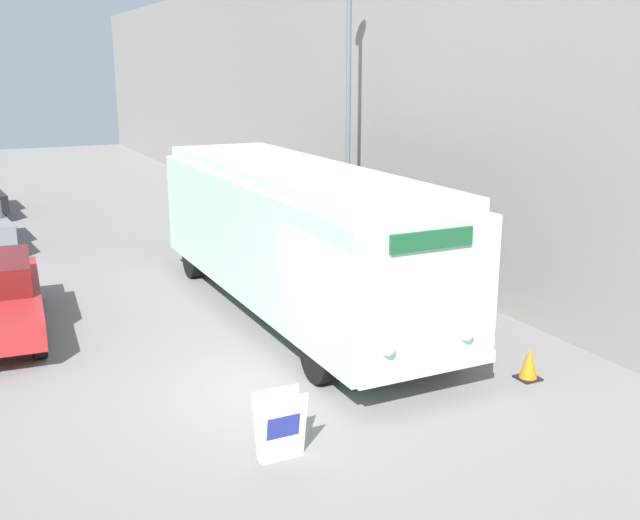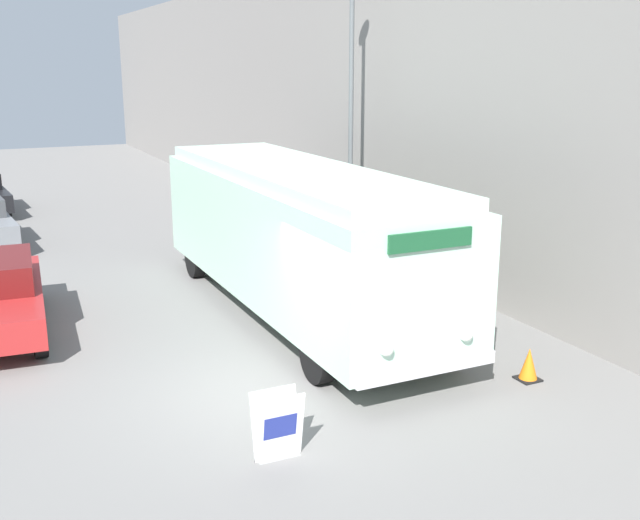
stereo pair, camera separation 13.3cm
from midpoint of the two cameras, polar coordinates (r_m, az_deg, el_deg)
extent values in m
plane|color=slate|center=(11.92, -3.40, -10.35)|extent=(80.00, 80.00, 0.00)
cube|color=gray|center=(22.43, 1.09, 12.01)|extent=(0.30, 60.00, 8.00)
cylinder|color=black|center=(12.24, 0.16, -7.29)|extent=(0.28, 0.92, 0.92)
cylinder|color=black|center=(13.31, 9.04, -5.63)|extent=(0.28, 0.92, 0.92)
cylinder|color=black|center=(18.46, -9.28, 0.12)|extent=(0.28, 0.92, 0.92)
cylinder|color=black|center=(19.20, -2.78, 0.85)|extent=(0.28, 0.92, 0.92)
cube|color=#B2DBC1|center=(15.37, -1.67, 1.90)|extent=(2.59, 9.77, 2.36)
cube|color=silver|center=(15.14, -1.71, 6.71)|extent=(2.38, 9.38, 0.24)
cube|color=silver|center=(11.55, 8.49, -8.20)|extent=(2.46, 0.12, 0.20)
sphere|color=white|center=(11.05, 5.40, -6.76)|extent=(0.22, 0.22, 0.22)
sphere|color=white|center=(11.81, 11.38, -5.57)|extent=(0.22, 0.22, 0.22)
cube|color=#19512D|center=(10.97, 8.77, 1.51)|extent=(1.42, 0.06, 0.28)
cube|color=gray|center=(10.26, -2.84, -14.74)|extent=(0.59, 0.20, 0.01)
cube|color=white|center=(9.97, -2.68, -12.66)|extent=(0.65, 0.19, 0.93)
cube|color=white|center=(10.11, -3.05, -12.27)|extent=(0.65, 0.19, 0.93)
cube|color=navy|center=(9.95, -2.65, -12.58)|extent=(0.46, 0.06, 0.32)
cylinder|color=#595E60|center=(19.04, 2.57, 10.26)|extent=(0.12, 0.12, 7.16)
cylinder|color=black|center=(14.17, -20.33, -5.60)|extent=(0.22, 0.71, 0.71)
cylinder|color=black|center=(17.27, -20.67, -2.05)|extent=(0.22, 0.71, 0.71)
cylinder|color=black|center=(22.02, -22.22, 1.24)|extent=(0.22, 0.68, 0.68)
cylinder|color=black|center=(27.27, -22.59, 3.53)|extent=(0.22, 0.60, 0.60)
cube|color=black|center=(12.97, 15.83, -8.71)|extent=(0.36, 0.36, 0.03)
cone|color=orange|center=(12.86, 15.92, -7.57)|extent=(0.30, 0.30, 0.52)
camera|label=1|loc=(0.07, -89.71, 0.08)|focal=42.00mm
camera|label=2|loc=(0.07, 90.29, -0.08)|focal=42.00mm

